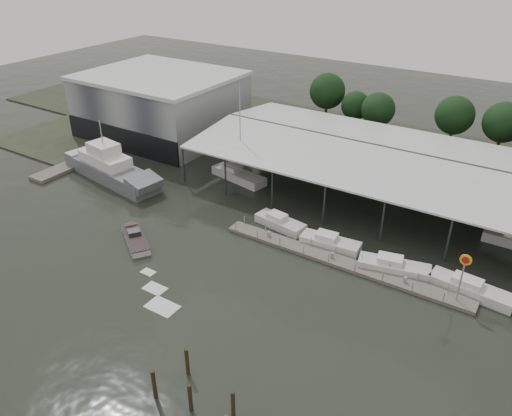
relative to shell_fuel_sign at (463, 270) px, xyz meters
The scene contains 17 objects.
ground 29.06m from the shell_fuel_sign, 159.69° to the right, with size 200.00×200.00×0.00m, color black.
land_strip_far 42.05m from the shell_fuel_sign, 130.15° to the left, with size 140.00×30.00×0.30m.
land_strip_west 70.03m from the shell_fuel_sign, 163.37° to the left, with size 20.00×40.00×0.30m.
storage_warehouse 58.52m from the shell_fuel_sign, 160.06° to the left, with size 24.50×20.50×10.50m.
covered_boat_shed 20.71m from the shell_fuel_sign, 119.05° to the left, with size 58.24×24.00×6.96m.
trawler_dock 57.26m from the shell_fuel_sign, behind, with size 3.00×18.00×0.50m.
floating_dock 12.57m from the shell_fuel_sign, behind, with size 28.00×2.00×1.40m.
shell_fuel_sign is the anchor object (origin of this frame).
grey_trawler 48.54m from the shell_fuel_sign, behind, with size 18.64×7.07×8.84m.
white_sailboat 35.18m from the shell_fuel_sign, 161.04° to the left, with size 9.03×4.17×14.04m.
speedboat_underway 35.29m from the shell_fuel_sign, 166.23° to the right, with size 16.21×11.30×2.00m.
moored_cruiser_0 21.85m from the shell_fuel_sign, behind, with size 6.62×3.11×1.70m.
moored_cruiser_1 14.95m from the shell_fuel_sign, behind, with size 6.91×2.79×1.70m.
moored_cruiser_2 7.78m from the shell_fuel_sign, 165.49° to the left, with size 7.65×3.73×1.70m.
moored_cruiser_3 4.09m from the shell_fuel_sign, 70.24° to the left, with size 8.17×3.01×1.70m.
mooring_pilings 28.18m from the shell_fuel_sign, 118.89° to the right, with size 6.46×8.86×3.65m.
horizon_tree_line 37.74m from the shell_fuel_sign, 95.17° to the left, with size 66.87×10.23×9.55m.
Camera 1 is at (31.14, -31.89, 31.09)m, focal length 35.00 mm.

